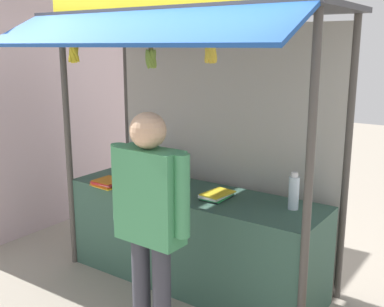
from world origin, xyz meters
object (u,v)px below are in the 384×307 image
(water_bottle_rear_center, at_px, (164,167))
(banana_bunch_rightmost, at_px, (151,59))
(magazine_stack_back_right, at_px, (217,195))
(water_bottle_mid_right, at_px, (151,163))
(magazine_stack_front_left, at_px, (108,183))
(vendor_person, at_px, (150,211))
(water_bottle_right, at_px, (294,192))
(magazine_stack_far_left, at_px, (132,185))
(water_bottle_far_right, at_px, (122,162))
(banana_bunch_leftmost, at_px, (211,52))
(banana_bunch_inner_right, at_px, (74,53))

(water_bottle_rear_center, distance_m, banana_bunch_rightmost, 1.25)
(magazine_stack_back_right, bearing_deg, water_bottle_mid_right, 166.56)
(water_bottle_mid_right, height_order, magazine_stack_front_left, water_bottle_mid_right)
(vendor_person, bearing_deg, water_bottle_right, -118.01)
(water_bottle_mid_right, height_order, banana_bunch_rightmost, banana_bunch_rightmost)
(water_bottle_right, xyz_separation_m, magazine_stack_far_left, (-1.38, -0.35, -0.10))
(water_bottle_far_right, height_order, vendor_person, vendor_person)
(water_bottle_far_right, bearing_deg, banana_bunch_rightmost, -31.61)
(water_bottle_rear_center, distance_m, banana_bunch_leftmost, 1.54)
(water_bottle_rear_center, relative_size, water_bottle_mid_right, 1.02)
(banana_bunch_inner_right, relative_size, vendor_person, 0.17)
(magazine_stack_back_right, relative_size, banana_bunch_leftmost, 1.12)
(water_bottle_rear_center, xyz_separation_m, banana_bunch_leftmost, (0.91, -0.60, 1.08))
(water_bottle_rear_center, distance_m, magazine_stack_back_right, 0.74)
(water_bottle_mid_right, distance_m, magazine_stack_far_left, 0.48)
(water_bottle_rear_center, xyz_separation_m, water_bottle_right, (1.34, -0.05, 0.01))
(magazine_stack_front_left, relative_size, banana_bunch_leftmost, 0.98)
(water_bottle_rear_center, height_order, magazine_stack_back_right, water_bottle_rear_center)
(water_bottle_far_right, distance_m, water_bottle_right, 1.79)
(magazine_stack_far_left, bearing_deg, water_bottle_far_right, 143.35)
(water_bottle_right, relative_size, magazine_stack_far_left, 1.11)
(magazine_stack_back_right, xyz_separation_m, banana_bunch_leftmost, (0.20, -0.43, 1.19))
(magazine_stack_front_left, height_order, vendor_person, vendor_person)
(magazine_stack_far_left, distance_m, vendor_person, 1.06)
(vendor_person, bearing_deg, magazine_stack_back_right, -86.09)
(water_bottle_far_right, xyz_separation_m, vendor_person, (1.20, -1.00, 0.03))
(water_bottle_mid_right, distance_m, banana_bunch_inner_right, 1.28)
(water_bottle_mid_right, bearing_deg, magazine_stack_front_left, -102.99)
(water_bottle_rear_center, height_order, water_bottle_mid_right, water_bottle_rear_center)
(magazine_stack_far_left, distance_m, banana_bunch_leftmost, 1.52)
(water_bottle_right, bearing_deg, water_bottle_rear_center, 177.79)
(magazine_stack_back_right, height_order, magazine_stack_front_left, magazine_stack_front_left)
(water_bottle_mid_right, xyz_separation_m, vendor_person, (0.94, -1.14, 0.04))
(magazine_stack_front_left, bearing_deg, magazine_stack_far_left, 7.83)
(magazine_stack_far_left, bearing_deg, water_bottle_rear_center, 84.00)
(water_bottle_rear_center, relative_size, banana_bunch_rightmost, 0.89)
(banana_bunch_leftmost, bearing_deg, banana_bunch_rightmost, -179.89)
(banana_bunch_rightmost, height_order, banana_bunch_leftmost, same)
(magazine_stack_far_left, height_order, banana_bunch_rightmost, banana_bunch_rightmost)
(water_bottle_mid_right, xyz_separation_m, banana_bunch_leftmost, (1.10, -0.64, 1.09))
(water_bottle_mid_right, xyz_separation_m, banana_bunch_inner_right, (-0.29, -0.64, 1.07))
(water_bottle_mid_right, distance_m, magazine_stack_front_left, 0.50)
(water_bottle_right, bearing_deg, banana_bunch_leftmost, -128.16)
(banana_bunch_leftmost, relative_size, vendor_person, 0.16)
(magazine_stack_back_right, xyz_separation_m, banana_bunch_rightmost, (-0.34, -0.43, 1.14))
(magazine_stack_back_right, bearing_deg, vendor_person, -87.58)
(magazine_stack_far_left, bearing_deg, banana_bunch_leftmost, -11.99)
(water_bottle_right, height_order, banana_bunch_inner_right, banana_bunch_inner_right)
(vendor_person, bearing_deg, water_bottle_mid_right, -48.93)
(banana_bunch_leftmost, bearing_deg, banana_bunch_inner_right, 179.96)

